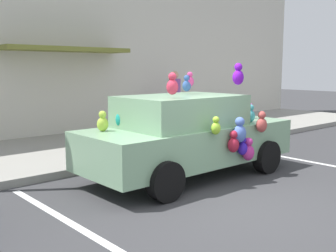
% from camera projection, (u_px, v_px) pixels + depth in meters
% --- Properties ---
extents(ground_plane, '(60.00, 60.00, 0.00)m').
position_uv_depth(ground_plane, '(230.00, 204.00, 6.15)').
color(ground_plane, '#38383A').
extents(sidewalk, '(24.00, 4.00, 0.15)m').
position_uv_depth(sidewalk, '(71.00, 150.00, 9.85)').
color(sidewalk, gray).
rests_on(sidewalk, ground).
extents(storefront_building, '(24.00, 1.25, 6.40)m').
position_uv_depth(storefront_building, '(29.00, 25.00, 11.01)').
color(storefront_building, beige).
rests_on(storefront_building, ground).
extents(parking_stripe_front, '(0.12, 3.60, 0.01)m').
position_uv_depth(parking_stripe_front, '(296.00, 159.00, 9.18)').
color(parking_stripe_front, silver).
rests_on(parking_stripe_front, ground).
extents(parking_stripe_rear, '(0.12, 3.60, 0.01)m').
position_uv_depth(parking_stripe_rear, '(67.00, 221.00, 5.46)').
color(parking_stripe_rear, silver).
rests_on(parking_stripe_rear, ground).
extents(plush_covered_car, '(4.23, 1.99, 2.13)m').
position_uv_depth(plush_covered_car, '(188.00, 135.00, 7.60)').
color(plush_covered_car, '#80AA83').
rests_on(plush_covered_car, ground).
extents(teddy_bear_on_sidewalk, '(0.32, 0.26, 0.61)m').
position_uv_depth(teddy_bear_on_sidewalk, '(128.00, 136.00, 9.68)').
color(teddy_bear_on_sidewalk, '#9E723D').
rests_on(teddy_bear_on_sidewalk, sidewalk).
extents(pedestrian_near_shopfront, '(0.38, 0.38, 1.79)m').
position_uv_depth(pedestrian_near_shopfront, '(175.00, 101.00, 13.35)').
color(pedestrian_near_shopfront, '#7B4792').
rests_on(pedestrian_near_shopfront, sidewalk).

